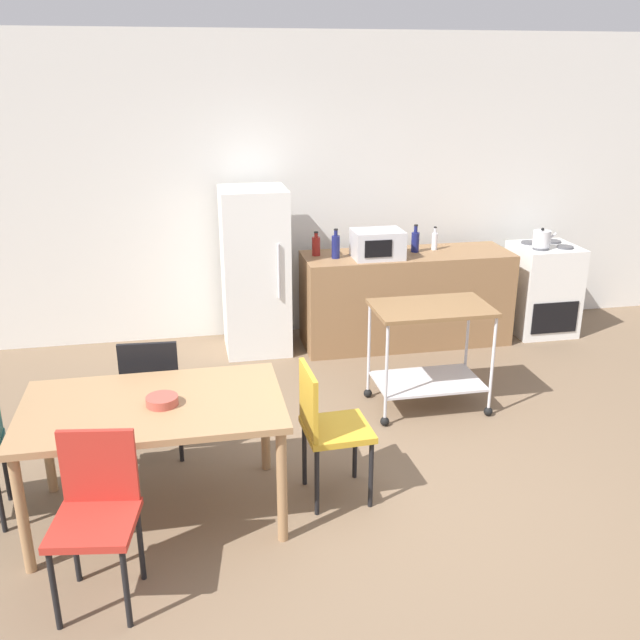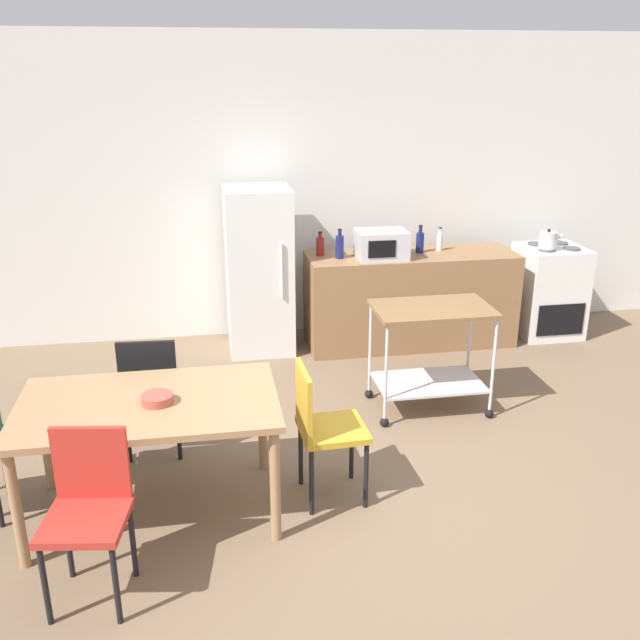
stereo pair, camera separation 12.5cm
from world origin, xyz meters
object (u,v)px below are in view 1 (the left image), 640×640
chair_black (153,388)px  fruit_bowl (162,401)px  bottle_olive_oil (336,246)px  kettle (542,239)px  kitchen_cart (430,340)px  chair_red (96,508)px  stove_oven (542,289)px  bottle_wine (316,246)px  dining_table (153,415)px  chair_mustard (327,424)px  bottle_soy_sauce (435,241)px  refrigerator (255,271)px  microwave (378,244)px  bottle_hot_sauce (415,241)px

chair_black → fruit_bowl: chair_black is taller
bottle_olive_oil → kettle: 2.04m
kitchen_cart → chair_red: bearing=-143.8°
chair_red → stove_oven: stove_oven is taller
bottle_wine → dining_table: bearing=-119.7°
chair_mustard → bottle_soy_sauce: bearing=-34.7°
dining_table → stove_oven: stove_oven is taller
chair_red → kitchen_cart: bearing=45.2°
refrigerator → kitchen_cart: size_ratio=1.70×
refrigerator → fruit_bowl: bearing=-107.5°
chair_mustard → microwave: 2.62m
bottle_wine → bottle_olive_oil: bearing=-39.9°
kitchen_cart → refrigerator: bearing=128.6°
chair_mustard → kitchen_cart: chair_mustard is taller
stove_oven → bottle_wine: bearing=178.1°
kitchen_cart → chair_black: bearing=-170.5°
fruit_bowl → chair_black: bearing=97.1°
bottle_soy_sauce → stove_oven: bearing=-3.6°
bottle_olive_oil → fruit_bowl: bearing=-122.4°
chair_mustard → bottle_soy_sauce: size_ratio=3.93×
stove_oven → dining_table: bearing=-146.7°
refrigerator → bottle_hot_sauce: (1.53, -0.06, 0.23)m
kitchen_cart → microwave: 1.38m
kitchen_cart → bottle_wine: 1.67m
dining_table → fruit_bowl: fruit_bowl is taller
dining_table → chair_mustard: 1.04m
microwave → bottle_wine: bearing=160.0°
dining_table → bottle_olive_oil: bottle_olive_oil is taller
bottle_olive_oil → kettle: (2.04, -0.04, -0.01)m
kettle → microwave: bearing=-179.3°
chair_mustard → refrigerator: (-0.15, 2.57, 0.26)m
kitchen_cart → bottle_soy_sauce: bottle_soy_sauce is taller
refrigerator → fruit_bowl: 2.72m
kitchen_cart → dining_table: bearing=-152.8°
refrigerator → microwave: refrigerator is taller
chair_mustard → chair_black: bearing=52.8°
kettle → dining_table: bearing=-147.0°
bottle_wine → bottle_soy_sauce: bearing=-0.3°
stove_oven → fruit_bowl: (-3.72, -2.51, 0.32)m
chair_black → bottle_olive_oil: bottle_olive_oil is taller
bottle_olive_oil → chair_red: bearing=-121.5°
chair_black → refrigerator: 2.07m
fruit_bowl → chair_mustard: bearing=1.1°
kitchen_cart → bottle_soy_sauce: size_ratio=4.02×
chair_red → bottle_wine: 3.67m
chair_red → bottle_soy_sauce: bearing=56.8°
bottle_wine → kettle: bottle_wine is taller
dining_table → fruit_bowl: (0.06, -0.03, 0.11)m
bottle_soy_sauce → chair_red: bearing=-132.1°
refrigerator → kitchen_cart: 1.92m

